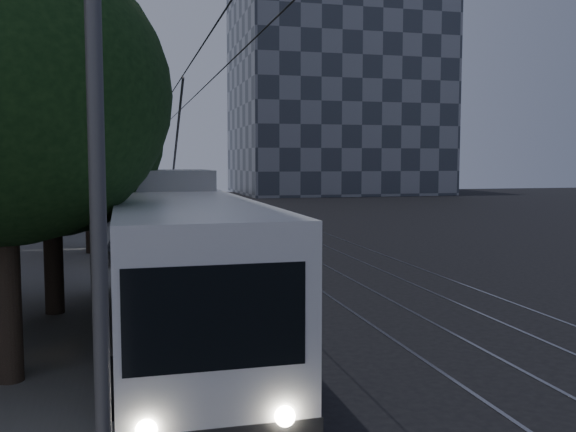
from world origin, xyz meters
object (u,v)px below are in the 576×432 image
(car_white_b, at_px, (142,211))
(streetlamp_far, at_px, (121,119))
(car_white_c, at_px, (154,210))
(pickup_silver, at_px, (167,238))
(car_white_d, at_px, (160,203))
(trolleybus, at_px, (178,265))
(car_white_a, at_px, (178,221))
(streetlamp_near, at_px, (110,74))

(car_white_b, distance_m, streetlamp_far, 5.43)
(car_white_b, bearing_deg, car_white_c, 61.76)
(pickup_silver, xyz_separation_m, streetlamp_far, (-1.70, 14.07, 5.25))
(car_white_c, height_order, car_white_d, car_white_c)
(car_white_c, bearing_deg, car_white_d, 87.97)
(car_white_c, bearing_deg, pickup_silver, -87.05)
(trolleybus, height_order, car_white_c, trolleybus)
(car_white_a, xyz_separation_m, car_white_c, (-0.85, 7.83, -0.05))
(trolleybus, bearing_deg, car_white_b, 89.85)
(car_white_c, bearing_deg, streetlamp_near, -90.69)
(trolleybus, height_order, streetlamp_far, streetlamp_far)
(trolleybus, xyz_separation_m, car_white_d, (1.24, 34.25, -1.00))
(car_white_a, distance_m, streetlamp_far, 8.58)
(pickup_silver, bearing_deg, car_white_d, 110.89)
(car_white_a, height_order, streetlamp_far, streetlamp_far)
(car_white_a, relative_size, streetlamp_near, 0.47)
(car_white_d, distance_m, streetlamp_far, 10.77)
(car_white_a, bearing_deg, trolleybus, -70.86)
(trolleybus, bearing_deg, car_white_c, 88.23)
(streetlamp_far, bearing_deg, car_white_a, -66.39)
(trolleybus, distance_m, car_white_d, 34.29)
(trolleybus, relative_size, car_white_d, 3.22)
(car_white_c, bearing_deg, car_white_b, -110.10)
(trolleybus, relative_size, streetlamp_far, 1.17)
(trolleybus, bearing_deg, streetlamp_far, 92.30)
(car_white_a, relative_size, car_white_b, 0.82)
(car_white_c, bearing_deg, car_white_a, -80.37)
(car_white_b, xyz_separation_m, car_white_c, (0.75, 1.72, -0.08))
(trolleybus, relative_size, streetlamp_near, 1.28)
(car_white_c, height_order, streetlamp_far, streetlamp_far)
(car_white_a, height_order, car_white_b, car_white_b)
(car_white_a, relative_size, streetlamp_far, 0.43)
(pickup_silver, distance_m, streetlamp_far, 15.11)
(car_white_a, distance_m, car_white_b, 6.32)
(pickup_silver, distance_m, car_white_d, 23.02)
(streetlamp_far, bearing_deg, streetlamp_near, -90.03)
(trolleybus, distance_m, car_white_c, 27.03)
(pickup_silver, relative_size, car_white_a, 1.40)
(trolleybus, height_order, car_white_b, trolleybus)
(car_white_a, height_order, car_white_c, car_white_a)
(trolleybus, bearing_deg, streetlamp_near, 131.71)
(streetlamp_near, height_order, streetlamp_far, streetlamp_far)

